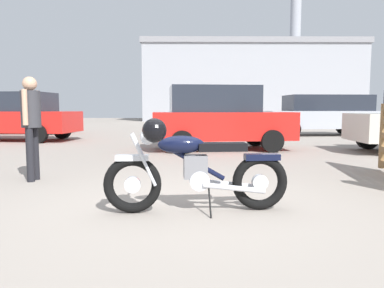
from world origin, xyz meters
name	(u,v)px	position (x,y,z in m)	size (l,w,h in m)	color
ground_plane	(185,205)	(0.00, 0.00, 0.00)	(80.00, 80.00, 0.00)	gray
vintage_motorcycle	(193,169)	(0.12, -0.27, 0.49)	(2.07, 0.76, 1.07)	black
bystander	(31,117)	(-2.60, 1.27, 1.02)	(0.30, 0.46, 1.66)	black
dark_sedan_left	(219,117)	(0.32, 6.00, 0.92)	(4.14, 2.37, 1.78)	black
blue_hatchback_right	(27,116)	(-8.78, 11.97, 0.84)	(4.33, 2.20, 1.67)	black
white_estate_far	(322,114)	(4.71, 11.92, 0.94)	(4.92, 2.51, 1.74)	black
red_hatchback_near	(8,115)	(-7.36, 8.25, 0.94)	(4.73, 2.03, 1.74)	black
industrial_building	(246,84)	(2.73, 34.87, 3.81)	(21.89, 14.31, 14.65)	#9EA0A8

